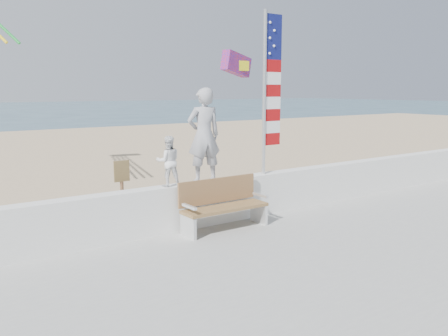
{
  "coord_description": "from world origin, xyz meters",
  "views": [
    {
      "loc": [
        -5.22,
        -5.95,
        2.93
      ],
      "look_at": [
        0.2,
        1.8,
        1.35
      ],
      "focal_mm": 38.0,
      "sensor_mm": 36.0,
      "label": 1
    }
  ],
  "objects_px": {
    "child": "(168,161)",
    "adult": "(204,135)",
    "flag": "(269,86)",
    "bench": "(223,204)"
  },
  "relations": [
    {
      "from": "adult",
      "to": "flag",
      "type": "distance_m",
      "value": 1.94
    },
    {
      "from": "adult",
      "to": "flag",
      "type": "height_order",
      "value": "flag"
    },
    {
      "from": "child",
      "to": "flag",
      "type": "xyz_separation_m",
      "value": [
        2.49,
        -0.0,
        1.43
      ]
    },
    {
      "from": "child",
      "to": "flag",
      "type": "bearing_deg",
      "value": -162.46
    },
    {
      "from": "adult",
      "to": "flag",
      "type": "bearing_deg",
      "value": -169.65
    },
    {
      "from": "bench",
      "to": "flag",
      "type": "bearing_deg",
      "value": 16.43
    },
    {
      "from": "child",
      "to": "bench",
      "type": "distance_m",
      "value": 1.37
    },
    {
      "from": "child",
      "to": "adult",
      "type": "bearing_deg",
      "value": -162.45
    },
    {
      "from": "flag",
      "to": "child",
      "type": "bearing_deg",
      "value": 179.99
    },
    {
      "from": "bench",
      "to": "flag",
      "type": "relative_size",
      "value": 0.51
    }
  ]
}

